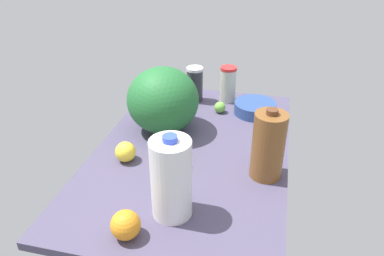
# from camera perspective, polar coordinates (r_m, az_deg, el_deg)

# --- Properties ---
(countertop) EXTENTS (1.20, 0.76, 0.03)m
(countertop) POSITION_cam_1_polar(r_m,az_deg,el_deg) (1.52, 0.00, -3.76)
(countertop) COLOR #49435D
(countertop) RESTS_ON ground
(milk_jug) EXTENTS (0.13, 0.13, 0.28)m
(milk_jug) POSITION_cam_1_polar(r_m,az_deg,el_deg) (1.14, -3.19, -7.70)
(milk_jug) COLOR white
(milk_jug) RESTS_ON countertop
(tumbler_cup) EXTENTS (0.08, 0.08, 0.18)m
(tumbler_cup) POSITION_cam_1_polar(r_m,az_deg,el_deg) (1.89, 5.49, 6.67)
(tumbler_cup) COLOR beige
(tumbler_cup) RESTS_ON countertop
(watermelon) EXTENTS (0.31, 0.31, 0.28)m
(watermelon) POSITION_cam_1_polar(r_m,az_deg,el_deg) (1.59, -4.44, 4.25)
(watermelon) COLOR #226730
(watermelon) RESTS_ON countertop
(mixing_bowl) EXTENTS (0.20, 0.20, 0.05)m
(mixing_bowl) POSITION_cam_1_polar(r_m,az_deg,el_deg) (1.81, 9.58, 3.05)
(mixing_bowl) COLOR #2C4785
(mixing_bowl) RESTS_ON countertop
(shaker_bottle) EXTENTS (0.08, 0.08, 0.18)m
(shaker_bottle) POSITION_cam_1_polar(r_m,az_deg,el_deg) (1.88, 0.43, 6.69)
(shaker_bottle) COLOR #2B2D31
(shaker_bottle) RESTS_ON countertop
(chocolate_milk_jug) EXTENTS (0.12, 0.12, 0.27)m
(chocolate_milk_jug) POSITION_cam_1_polar(r_m,az_deg,el_deg) (1.33, 11.54, -2.65)
(chocolate_milk_jug) COLOR brown
(chocolate_milk_jug) RESTS_ON countertop
(lemon_loose) EXTENTS (0.07, 0.07, 0.07)m
(lemon_loose) POSITION_cam_1_polar(r_m,az_deg,el_deg) (1.40, -2.14, -4.77)
(lemon_loose) COLOR yellow
(lemon_loose) RESTS_ON countertop
(lemon_by_jug) EXTENTS (0.08, 0.08, 0.08)m
(lemon_by_jug) POSITION_cam_1_polar(r_m,az_deg,el_deg) (1.45, -10.11, -3.59)
(lemon_by_jug) COLOR yellow
(lemon_by_jug) RESTS_ON countertop
(orange_near_front) EXTENTS (0.09, 0.09, 0.09)m
(orange_near_front) POSITION_cam_1_polar(r_m,az_deg,el_deg) (1.13, -10.09, -14.35)
(orange_near_front) COLOR orange
(orange_near_front) RESTS_ON countertop
(lime_beside_bowl) EXTENTS (0.06, 0.06, 0.06)m
(lime_beside_bowl) POSITION_cam_1_polar(r_m,az_deg,el_deg) (1.95, -4.30, 5.45)
(lime_beside_bowl) COLOR #6DAF39
(lime_beside_bowl) RESTS_ON countertop
(lime_far_back) EXTENTS (0.05, 0.05, 0.05)m
(lime_far_back) POSITION_cam_1_polar(r_m,az_deg,el_deg) (1.79, 4.27, 3.17)
(lime_far_back) COLOR #6CB241
(lime_far_back) RESTS_ON countertop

